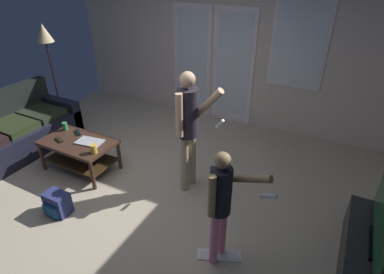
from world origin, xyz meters
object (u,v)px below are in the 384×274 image
(coffee_table, at_px, (79,149))
(tv_stand, at_px, (367,260))
(laptop_closed, at_px, (90,142))
(loose_keyboard, at_px, (219,255))
(tv_remote_black, at_px, (59,140))
(person_adult, at_px, (189,123))
(floor_lamp, at_px, (45,40))
(backpack, at_px, (57,204))
(cup_near_edge, at_px, (94,149))
(leather_couch, at_px, (12,134))
(cup_by_laptop, at_px, (65,126))
(person_child, at_px, (221,200))
(dvd_remote_slim, at_px, (78,132))

(coffee_table, bearing_deg, tv_stand, -0.70)
(tv_stand, xyz_separation_m, laptop_closed, (-3.43, 0.09, 0.27))
(loose_keyboard, relative_size, laptop_closed, 1.29)
(loose_keyboard, xyz_separation_m, tv_remote_black, (-2.56, 0.38, 0.46))
(person_adult, height_order, loose_keyboard, person_adult)
(floor_lamp, bearing_deg, backpack, -43.11)
(cup_near_edge, bearing_deg, backpack, -90.71)
(cup_near_edge, distance_m, tv_remote_black, 0.65)
(person_adult, bearing_deg, tv_remote_black, -164.85)
(leather_couch, height_order, cup_by_laptop, leather_couch)
(coffee_table, distance_m, backpack, 0.91)
(tv_remote_black, bearing_deg, person_adult, 34.84)
(laptop_closed, relative_size, cup_by_laptop, 3.03)
(person_child, xyz_separation_m, loose_keyboard, (0.01, 0.02, -0.74))
(person_adult, xyz_separation_m, laptop_closed, (-1.35, -0.32, -0.46))
(leather_couch, distance_m, floor_lamp, 1.66)
(cup_near_edge, distance_m, cup_by_laptop, 0.85)
(leather_couch, relative_size, cup_near_edge, 16.35)
(coffee_table, relative_size, tv_remote_black, 5.91)
(loose_keyboard, xyz_separation_m, dvd_remote_slim, (-2.49, 0.65, 0.46))
(loose_keyboard, bearing_deg, dvd_remote_slim, 165.29)
(backpack, bearing_deg, dvd_remote_slim, 120.54)
(tv_stand, relative_size, floor_lamp, 0.77)
(coffee_table, xyz_separation_m, backpack, (0.40, -0.79, -0.20))
(person_child, height_order, floor_lamp, floor_lamp)
(tv_stand, xyz_separation_m, cup_by_laptop, (-4.00, 0.20, 0.32))
(tv_stand, height_order, cup_by_laptop, cup_by_laptop)
(coffee_table, distance_m, cup_near_edge, 0.47)
(backpack, relative_size, laptop_closed, 0.81)
(person_adult, distance_m, loose_keyboard, 1.49)
(loose_keyboard, relative_size, cup_by_laptop, 3.92)
(laptop_closed, bearing_deg, tv_remote_black, -167.94)
(cup_near_edge, xyz_separation_m, tv_remote_black, (-0.64, 0.01, -0.05))
(person_adult, height_order, cup_by_laptop, person_adult)
(person_adult, relative_size, person_child, 1.25)
(person_adult, height_order, person_child, person_adult)
(leather_couch, bearing_deg, backpack, -21.83)
(tv_stand, height_order, dvd_remote_slim, dvd_remote_slim)
(person_adult, bearing_deg, person_child, -47.57)
(floor_lamp, height_order, backpack, floor_lamp)
(coffee_table, height_order, loose_keyboard, coffee_table)
(person_adult, distance_m, dvd_remote_slim, 1.75)
(tv_stand, bearing_deg, tv_remote_black, -179.09)
(leather_couch, height_order, backpack, leather_couch)
(backpack, distance_m, laptop_closed, 0.93)
(leather_couch, height_order, coffee_table, leather_couch)
(person_adult, relative_size, cup_by_laptop, 13.34)
(coffee_table, bearing_deg, floor_lamp, 146.06)
(leather_couch, height_order, tv_remote_black, leather_couch)
(person_adult, distance_m, floor_lamp, 3.20)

